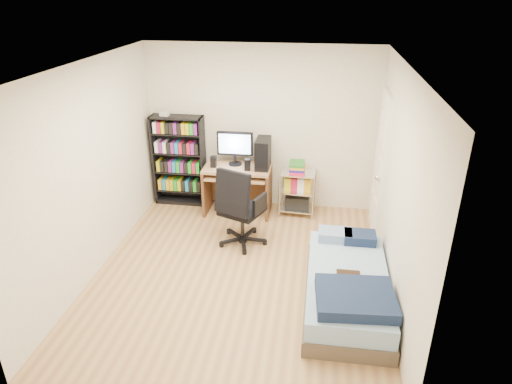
% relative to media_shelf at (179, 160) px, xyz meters
% --- Properties ---
extents(room, '(3.58, 4.08, 2.58)m').
position_rel_media_shelf_xyz_m(room, '(1.28, -1.84, 0.51)').
color(room, tan).
rests_on(room, ground).
extents(media_shelf, '(0.81, 0.27, 1.49)m').
position_rel_media_shelf_xyz_m(media_shelf, '(0.00, 0.00, 0.00)').
color(media_shelf, black).
rests_on(media_shelf, room).
extents(computer_desk, '(1.00, 0.58, 1.26)m').
position_rel_media_shelf_xyz_m(computer_desk, '(1.07, -0.17, -0.06)').
color(computer_desk, tan).
rests_on(computer_desk, room).
extents(office_chair, '(0.87, 0.87, 1.13)m').
position_rel_media_shelf_xyz_m(office_chair, '(1.18, -1.16, -0.38)').
color(office_chair, black).
rests_on(office_chair, room).
extents(wire_cart, '(0.56, 0.42, 0.85)m').
position_rel_media_shelf_xyz_m(wire_cart, '(1.88, -0.15, -0.18)').
color(wire_cart, silver).
rests_on(wire_cart, room).
extents(bed, '(0.90, 1.80, 0.51)m').
position_rel_media_shelf_xyz_m(bed, '(2.56, -2.27, -0.51)').
color(bed, brown).
rests_on(bed, room).
extents(door, '(0.12, 0.80, 2.00)m').
position_rel_media_shelf_xyz_m(door, '(3.00, -0.49, 0.26)').
color(door, white).
rests_on(door, room).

